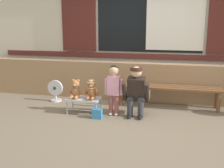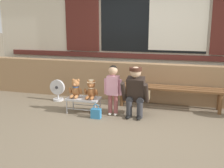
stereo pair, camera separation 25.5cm
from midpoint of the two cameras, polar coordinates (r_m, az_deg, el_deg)
The scene contains 11 objects.
ground_plane at distance 4.86m, azimuth 3.60°, elevation -8.11°, with size 60.00×60.00×0.00m, color #756651.
brick_low_wall at distance 6.09m, azimuth 5.89°, elevation 0.40°, with size 7.80×0.25×0.85m, color #997551.
shop_facade at distance 6.46m, azimuth 6.79°, elevation 12.41°, with size 7.96×0.26×3.36m.
wooden_bench_long at distance 5.71m, azimuth 10.47°, elevation -1.15°, with size 2.10×0.40×0.44m.
small_display_bench at distance 5.31m, azimuth -7.31°, elevation -3.31°, with size 0.64×0.36×0.30m.
teddy_bear_plain at distance 5.32m, azimuth -8.99°, elevation -1.14°, with size 0.28×0.26×0.36m.
teddy_bear_with_hat at distance 5.21m, azimuth -5.72°, elevation -1.24°, with size 0.28×0.27×0.36m.
child_standing at distance 5.08m, azimuth -1.08°, elevation -0.15°, with size 0.35×0.18×0.96m.
adult_crouching at distance 5.08m, azimuth 3.78°, elevation -1.49°, with size 0.50×0.49×0.95m.
handbag_on_ground at distance 5.04m, azimuth -4.59°, elevation -6.17°, with size 0.18×0.11×0.27m.
floor_fan at distance 6.20m, azimuth -12.89°, elevation -1.42°, with size 0.34×0.24×0.48m.
Camera 1 is at (0.61, -4.51, 1.75)m, focal length 43.73 mm.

